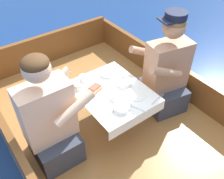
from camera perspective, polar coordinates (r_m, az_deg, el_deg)
ground_plane at (r=2.72m, az=1.21°, el=-13.63°), size 60.00×60.00×0.00m
boat_deck at (r=2.59m, az=1.27°, el=-11.52°), size 1.86×3.05×0.33m
gunwale_port at (r=2.12m, az=-19.16°, el=-16.83°), size 0.06×3.05×0.34m
gunwale_starboard at (r=2.84m, az=15.94°, el=1.66°), size 0.06×3.05×0.34m
bow_coaming at (r=3.37m, az=-14.50°, el=9.20°), size 1.74×0.06×0.39m
cockpit_table at (r=2.24m, az=0.00°, el=-1.39°), size 0.59×0.72×0.43m
person_port at (r=2.04m, az=-14.04°, el=-7.09°), size 0.53×0.44×1.02m
person_starboard at (r=2.50m, az=12.16°, el=3.82°), size 0.58×0.53×1.04m
plate_sandwich at (r=2.21m, az=-3.92°, el=-0.33°), size 0.20×0.20×0.01m
plate_bread at (r=2.18m, az=5.44°, el=-1.10°), size 0.19×0.19×0.01m
sandwich at (r=2.19m, az=-3.95°, el=0.21°), size 0.14×0.11×0.05m
bowl_port_near at (r=2.02m, az=2.22°, el=-4.22°), size 0.13×0.13×0.04m
bowl_starboard_near at (r=2.27m, az=2.86°, el=1.64°), size 0.13×0.13×0.04m
bowl_center_far at (r=2.38m, az=-1.12°, el=3.75°), size 0.12×0.12×0.04m
coffee_cup_port at (r=2.11m, az=0.44°, el=-1.63°), size 0.10×0.07×0.06m
coffee_cup_starboard at (r=2.30m, az=-6.59°, el=2.54°), size 0.09×0.07×0.07m
tin_can at (r=2.23m, az=-7.80°, el=0.56°), size 0.07×0.07×0.05m
utensil_spoon_center at (r=2.06m, az=5.18°, el=-4.07°), size 0.08×0.16×0.01m
utensil_fork_starboard at (r=2.17m, az=10.60°, el=-1.91°), size 0.17×0.05×0.00m
utensil_fork_port at (r=2.02m, az=0.07°, el=-5.19°), size 0.15×0.11×0.00m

